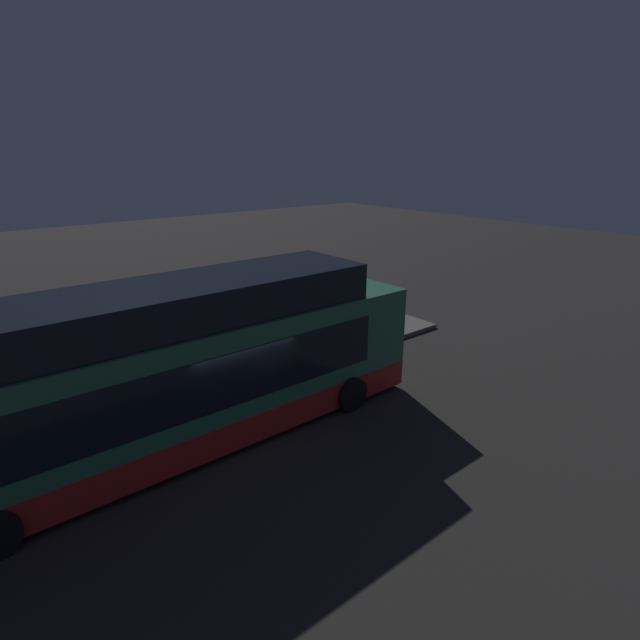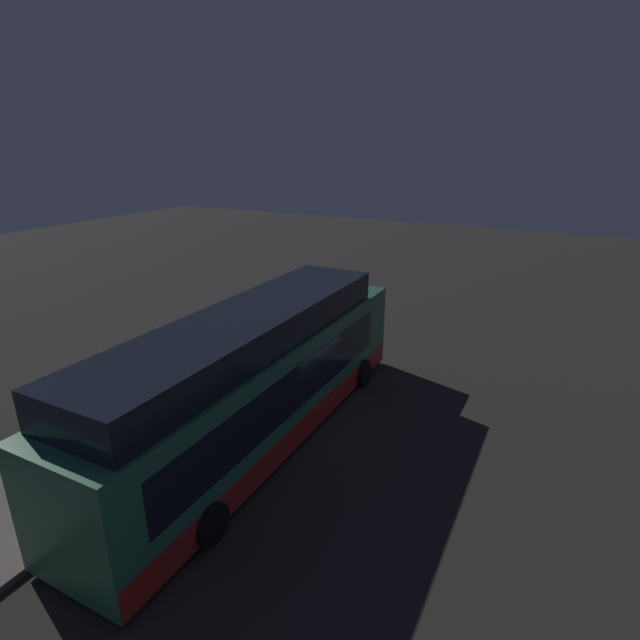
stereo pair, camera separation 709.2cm
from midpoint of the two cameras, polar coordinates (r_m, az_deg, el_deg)
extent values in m
plane|color=#2B2826|center=(13.67, 4.83, -13.04)|extent=(80.00, 80.00, 0.00)
cube|color=#605B56|center=(15.86, -3.52, -7.91)|extent=(20.00, 3.42, 0.15)
cube|color=#2D704C|center=(12.39, 0.32, -8.25)|extent=(12.45, 2.58, 2.80)
cube|color=#B2231E|center=(12.90, 0.31, -12.41)|extent=(12.39, 2.60, 0.70)
cube|color=black|center=(12.06, -0.83, -7.26)|extent=(10.21, 2.61, 1.23)
cube|color=black|center=(16.60, 17.24, -0.43)|extent=(0.06, 2.27, 1.79)
sphere|color=#F9E58C|center=(17.45, 14.94, -4.03)|extent=(0.24, 0.24, 0.24)
sphere|color=#F9E58C|center=(16.75, 18.83, -5.42)|extent=(0.24, 0.24, 0.24)
cylinder|color=black|center=(16.37, 8.99, -5.74)|extent=(0.92, 0.30, 0.92)
cylinder|color=black|center=(14.97, 16.37, -8.78)|extent=(0.92, 0.30, 0.92)
cube|color=black|center=(11.37, -1.60, -0.71)|extent=(10.58, 2.37, 0.87)
cylinder|color=#4C476B|center=(15.51, -0.03, -6.51)|extent=(0.37, 0.37, 0.82)
cylinder|color=#BF3333|center=(15.20, -0.03, -3.89)|extent=(0.53, 0.53, 0.72)
sphere|color=brown|center=(15.02, -0.03, -2.16)|extent=(0.27, 0.27, 0.27)
cube|color=#334C7F|center=(15.28, -1.12, -5.03)|extent=(0.26, 0.31, 0.24)
cylinder|color=silver|center=(18.78, 9.01, -2.15)|extent=(0.27, 0.27, 0.80)
cylinder|color=#262628|center=(18.53, 9.12, 0.01)|extent=(0.39, 0.39, 0.70)
sphere|color=beige|center=(18.39, 9.20, 1.42)|extent=(0.26, 0.26, 0.26)
cube|color=maroon|center=(18.46, 8.42, -1.01)|extent=(0.18, 0.30, 0.24)
cylinder|color=silver|center=(17.54, 6.71, -3.64)|extent=(0.28, 0.28, 0.77)
cylinder|color=#CC6B8C|center=(17.28, 6.80, -1.43)|extent=(0.40, 0.40, 0.67)
sphere|color=brown|center=(17.13, 6.86, 0.02)|extent=(0.25, 0.25, 0.25)
cube|color=black|center=(17.60, 7.21, -2.06)|extent=(0.20, 0.31, 0.24)
cube|color=black|center=(16.04, -0.07, -6.06)|extent=(0.38, 0.20, 0.60)
cylinder|color=black|center=(15.87, -0.07, -4.67)|extent=(0.02, 0.02, 0.24)
cylinder|color=#4C4C51|center=(14.52, -15.43, -6.09)|extent=(0.10, 0.10, 2.21)
cube|color=silver|center=(14.20, -15.72, -3.05)|extent=(0.04, 0.70, 0.45)
cylinder|color=#593319|center=(16.28, -8.67, -5.81)|extent=(0.44, 0.44, 0.65)
camera|label=1|loc=(3.55, 72.27, -5.59)|focal=28.00mm
camera|label=2|loc=(3.55, -107.73, 5.59)|focal=28.00mm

